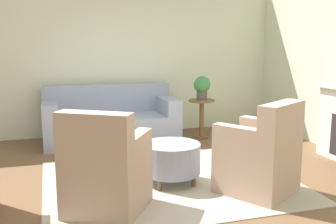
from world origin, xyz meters
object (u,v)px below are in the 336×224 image
at_px(ottoman_table, 171,158).
at_px(potted_plant_on_side_table, 202,86).
at_px(side_table, 202,113).
at_px(couch, 111,122).
at_px(armchair_left, 105,172).
at_px(armchair_right, 261,158).

bearing_deg(ottoman_table, potted_plant_on_side_table, 59.35).
distance_m(ottoman_table, side_table, 2.32).
distance_m(couch, ottoman_table, 2.28).
xyz_separation_m(armchair_left, side_table, (2.04, 2.58, 0.04)).
bearing_deg(armchair_left, side_table, 51.70).
relative_size(couch, potted_plant_on_side_table, 5.41).
relative_size(ottoman_table, potted_plant_on_side_table, 1.68).
bearing_deg(side_table, ottoman_table, -120.65).
relative_size(ottoman_table, side_table, 1.01).
bearing_deg(armchair_left, potted_plant_on_side_table, 51.70).
xyz_separation_m(couch, armchair_right, (1.21, -2.85, 0.08)).
distance_m(couch, armchair_left, 2.89).
relative_size(side_table, potted_plant_on_side_table, 1.67).
height_order(armchair_right, potted_plant_on_side_table, potted_plant_on_side_table).
bearing_deg(armchair_left, ottoman_table, 34.53).
bearing_deg(couch, potted_plant_on_side_table, -9.72).
relative_size(couch, armchair_left, 2.14).
bearing_deg(side_table, potted_plant_on_side_table, 90.00).
distance_m(armchair_left, ottoman_table, 1.05).
bearing_deg(side_table, armchair_left, -128.30).
bearing_deg(couch, side_table, -9.72).
distance_m(armchair_left, side_table, 3.29).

